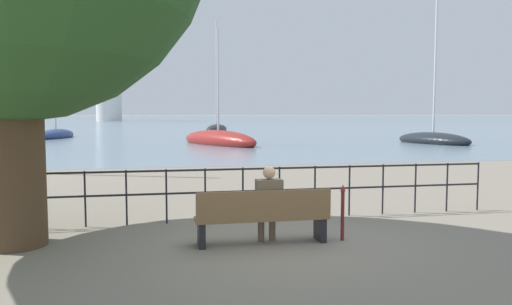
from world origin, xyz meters
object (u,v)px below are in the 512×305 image
at_px(park_bench, 263,217).
at_px(closed_umbrella, 343,209).
at_px(sailboat_4, 56,135).
at_px(harbor_lighthouse, 108,71).
at_px(sailboat_0, 433,139).
at_px(sailboat_3, 218,140).
at_px(seated_person_left, 269,201).
at_px(sailboat_2, 217,129).

bearing_deg(park_bench, closed_umbrella, -0.57).
bearing_deg(sailboat_4, harbor_lighthouse, 103.32).
bearing_deg(sailboat_0, sailboat_3, 159.14).
distance_m(seated_person_left, closed_umbrella, 1.26).
bearing_deg(sailboat_2, park_bench, -77.22).
distance_m(seated_person_left, sailboat_4, 38.00).
bearing_deg(harbor_lighthouse, sailboat_3, -81.12).
xyz_separation_m(sailboat_0, sailboat_2, (-12.21, 23.82, 0.05)).
xyz_separation_m(sailboat_3, harbor_lighthouse, (-15.56, 99.55, 12.33)).
bearing_deg(harbor_lighthouse, closed_umbrella, -83.41).
height_order(park_bench, sailboat_0, sailboat_0).
bearing_deg(sailboat_4, closed_umbrella, -61.80).
xyz_separation_m(sailboat_0, sailboat_4, (-27.16, 13.00, -0.02)).
xyz_separation_m(closed_umbrella, sailboat_3, (1.12, 25.40, -0.23)).
bearing_deg(closed_umbrella, sailboat_4, 106.97).
bearing_deg(seated_person_left, closed_umbrella, -4.26).
relative_size(sailboat_0, sailboat_3, 1.31).
bearing_deg(sailboat_3, park_bench, -119.77).
bearing_deg(harbor_lighthouse, park_bench, -84.02).
distance_m(seated_person_left, sailboat_3, 25.42).
height_order(closed_umbrella, sailboat_2, sailboat_2).
height_order(closed_umbrella, sailboat_0, sailboat_0).
bearing_deg(park_bench, sailboat_0, 53.93).
bearing_deg(seated_person_left, harbor_lighthouse, 96.03).
bearing_deg(park_bench, sailboat_2, 83.89).
bearing_deg(sailboat_4, sailboat_0, -14.36).
relative_size(park_bench, closed_umbrella, 2.31).
bearing_deg(closed_umbrella, sailboat_2, 85.51).
height_order(seated_person_left, closed_umbrella, seated_person_left).
relative_size(sailboat_2, sailboat_3, 1.48).
relative_size(closed_umbrella, sailboat_4, 0.11).
distance_m(sailboat_4, harbor_lighthouse, 89.11).
height_order(seated_person_left, harbor_lighthouse, harbor_lighthouse).
xyz_separation_m(park_bench, sailboat_0, (17.29, 23.74, -0.16)).
height_order(sailboat_2, sailboat_4, sailboat_2).
xyz_separation_m(park_bench, seated_person_left, (0.11, 0.08, 0.25)).
distance_m(sailboat_2, harbor_lighthouse, 80.43).
distance_m(closed_umbrella, sailboat_2, 47.72).
xyz_separation_m(park_bench, sailboat_2, (5.09, 47.56, -0.11)).
distance_m(park_bench, sailboat_4, 38.05).
xyz_separation_m(sailboat_2, sailboat_3, (-2.62, -22.17, -0.04)).
bearing_deg(seated_person_left, sailboat_0, 54.01).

